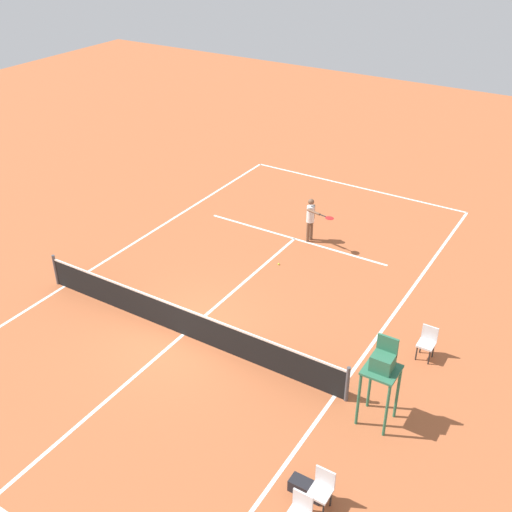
{
  "coord_description": "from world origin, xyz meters",
  "views": [
    {
      "loc": [
        -9.31,
        11.1,
        11.11
      ],
      "look_at": [
        -0.16,
        -3.75,
        0.8
      ],
      "focal_mm": 43.61,
      "sensor_mm": 36.0,
      "label": 1
    }
  ],
  "objects_px": {
    "courtside_chair_near": "(322,488)",
    "tennis_ball": "(279,264)",
    "umpire_chair": "(382,369)",
    "courtside_chair_far": "(299,512)",
    "equipment_bag": "(307,488)",
    "player_serving": "(311,217)",
    "courtside_chair_mid": "(427,341)"
  },
  "relations": [
    {
      "from": "courtside_chair_mid",
      "to": "equipment_bag",
      "type": "bearing_deg",
      "value": 83.13
    },
    {
      "from": "tennis_ball",
      "to": "courtside_chair_mid",
      "type": "bearing_deg",
      "value": 160.2
    },
    {
      "from": "tennis_ball",
      "to": "courtside_chair_far",
      "type": "relative_size",
      "value": 0.07
    },
    {
      "from": "courtside_chair_far",
      "to": "equipment_bag",
      "type": "distance_m",
      "value": 0.98
    },
    {
      "from": "courtside_chair_near",
      "to": "equipment_bag",
      "type": "distance_m",
      "value": 0.56
    },
    {
      "from": "courtside_chair_near",
      "to": "courtside_chair_mid",
      "type": "bearing_deg",
      "value": -92.89
    },
    {
      "from": "player_serving",
      "to": "courtside_chair_far",
      "type": "relative_size",
      "value": 1.77
    },
    {
      "from": "tennis_ball",
      "to": "equipment_bag",
      "type": "relative_size",
      "value": 0.09
    },
    {
      "from": "courtside_chair_near",
      "to": "courtside_chair_mid",
      "type": "xyz_separation_m",
      "value": [
        -0.29,
        -5.82,
        0.0
      ]
    },
    {
      "from": "umpire_chair",
      "to": "tennis_ball",
      "type": "bearing_deg",
      "value": -41.96
    },
    {
      "from": "player_serving",
      "to": "equipment_bag",
      "type": "bearing_deg",
      "value": 37.7
    },
    {
      "from": "courtside_chair_near",
      "to": "courtside_chair_mid",
      "type": "distance_m",
      "value": 5.83
    },
    {
      "from": "player_serving",
      "to": "umpire_chair",
      "type": "relative_size",
      "value": 0.7
    },
    {
      "from": "player_serving",
      "to": "umpire_chair",
      "type": "height_order",
      "value": "umpire_chair"
    },
    {
      "from": "umpire_chair",
      "to": "equipment_bag",
      "type": "height_order",
      "value": "umpire_chair"
    },
    {
      "from": "tennis_ball",
      "to": "player_serving",
      "type": "bearing_deg",
      "value": -94.11
    },
    {
      "from": "courtside_chair_near",
      "to": "courtside_chair_mid",
      "type": "height_order",
      "value": "same"
    },
    {
      "from": "courtside_chair_far",
      "to": "equipment_bag",
      "type": "relative_size",
      "value": 1.25
    },
    {
      "from": "tennis_ball",
      "to": "courtside_chair_near",
      "type": "height_order",
      "value": "courtside_chair_near"
    },
    {
      "from": "player_serving",
      "to": "tennis_ball",
      "type": "height_order",
      "value": "player_serving"
    },
    {
      "from": "umpire_chair",
      "to": "courtside_chair_mid",
      "type": "xyz_separation_m",
      "value": [
        -0.26,
        -2.92,
        -1.07
      ]
    },
    {
      "from": "tennis_ball",
      "to": "umpire_chair",
      "type": "xyz_separation_m",
      "value": [
        -5.6,
        5.03,
        1.57
      ]
    },
    {
      "from": "courtside_chair_near",
      "to": "umpire_chair",
      "type": "bearing_deg",
      "value": -90.73
    },
    {
      "from": "tennis_ball",
      "to": "equipment_bag",
      "type": "distance_m",
      "value": 9.37
    },
    {
      "from": "courtside_chair_near",
      "to": "tennis_ball",
      "type": "bearing_deg",
      "value": -54.97
    },
    {
      "from": "courtside_chair_near",
      "to": "equipment_bag",
      "type": "xyz_separation_m",
      "value": [
        0.39,
        -0.12,
        -0.38
      ]
    },
    {
      "from": "courtside_chair_near",
      "to": "equipment_bag",
      "type": "relative_size",
      "value": 1.25
    },
    {
      "from": "umpire_chair",
      "to": "courtside_chair_far",
      "type": "xyz_separation_m",
      "value": [
        0.16,
        3.65,
        -1.07
      ]
    },
    {
      "from": "courtside_chair_mid",
      "to": "courtside_chair_near",
      "type": "bearing_deg",
      "value": 87.11
    },
    {
      "from": "umpire_chair",
      "to": "courtside_chair_mid",
      "type": "distance_m",
      "value": 3.13
    },
    {
      "from": "courtside_chair_far",
      "to": "tennis_ball",
      "type": "bearing_deg",
      "value": -57.95
    },
    {
      "from": "umpire_chair",
      "to": "courtside_chair_near",
      "type": "bearing_deg",
      "value": 89.27
    }
  ]
}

